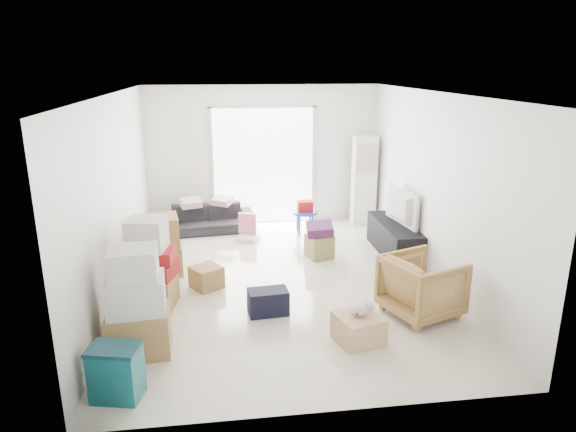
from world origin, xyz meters
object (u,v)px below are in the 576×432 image
(television, at_px, (395,220))
(storage_bins, at_px, (116,372))
(kids_table, at_px, (305,210))
(wood_crate, at_px, (358,328))
(sofa, at_px, (208,215))
(tv_console, at_px, (394,239))
(ottoman, at_px, (319,246))
(ac_tower, at_px, (364,180))
(armchair, at_px, (422,283))

(television, height_order, storage_bins, television)
(kids_table, height_order, wood_crate, kids_table)
(sofa, xyz_separation_m, kids_table, (1.81, -0.31, 0.10))
(tv_console, xyz_separation_m, wood_crate, (-1.34, -2.69, -0.10))
(ottoman, bearing_deg, wood_crate, -91.46)
(television, xyz_separation_m, sofa, (-3.11, 1.62, -0.26))
(television, relative_size, storage_bins, 1.87)
(ac_tower, distance_m, sofa, 3.11)
(wood_crate, bearing_deg, ac_tower, 73.84)
(tv_console, height_order, storage_bins, storage_bins)
(ottoman, distance_m, wood_crate, 2.70)
(storage_bins, relative_size, ottoman, 1.43)
(sofa, bearing_deg, ottoman, -47.33)
(television, distance_m, sofa, 3.52)
(storage_bins, bearing_deg, kids_table, 61.09)
(sofa, bearing_deg, wood_crate, -73.77)
(ac_tower, relative_size, television, 1.72)
(sofa, xyz_separation_m, wood_crate, (1.77, -4.31, -0.17))
(armchair, bearing_deg, sofa, 15.44)
(television, relative_size, kids_table, 1.65)
(tv_console, relative_size, armchair, 1.86)
(armchair, relative_size, kids_table, 1.39)
(ac_tower, xyz_separation_m, storage_bins, (-3.85, -5.17, -0.60))
(sofa, bearing_deg, television, -33.59)
(sofa, xyz_separation_m, storage_bins, (-0.79, -5.02, -0.06))
(ottoman, xyz_separation_m, wood_crate, (-0.07, -2.70, -0.03))
(television, bearing_deg, ac_tower, -6.78)
(sofa, bearing_deg, ac_tower, -3.30)
(ottoman, bearing_deg, tv_console, -0.37)
(ottoman, height_order, wood_crate, ottoman)
(armchair, bearing_deg, wood_crate, 98.75)
(armchair, bearing_deg, storage_bins, 89.05)
(sofa, relative_size, ottoman, 4.50)
(ac_tower, xyz_separation_m, wood_crate, (-1.29, -4.46, -0.71))
(television, xyz_separation_m, armchair, (-0.38, -2.15, -0.17))
(sofa, bearing_deg, kids_table, -15.80)
(ac_tower, height_order, sofa, ac_tower)
(sofa, height_order, armchair, armchair)
(tv_console, distance_m, storage_bins, 5.17)
(ac_tower, xyz_separation_m, sofa, (-3.06, -0.15, -0.54))
(armchair, relative_size, ottoman, 2.24)
(tv_console, height_order, wood_crate, tv_console)
(television, height_order, armchair, armchair)
(tv_console, relative_size, sofa, 0.93)
(tv_console, distance_m, armchair, 2.19)
(television, bearing_deg, sofa, 54.12)
(sofa, height_order, wood_crate, sofa)
(ac_tower, height_order, ottoman, ac_tower)
(sofa, relative_size, armchair, 2.01)
(ottoman, bearing_deg, ac_tower, 55.20)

